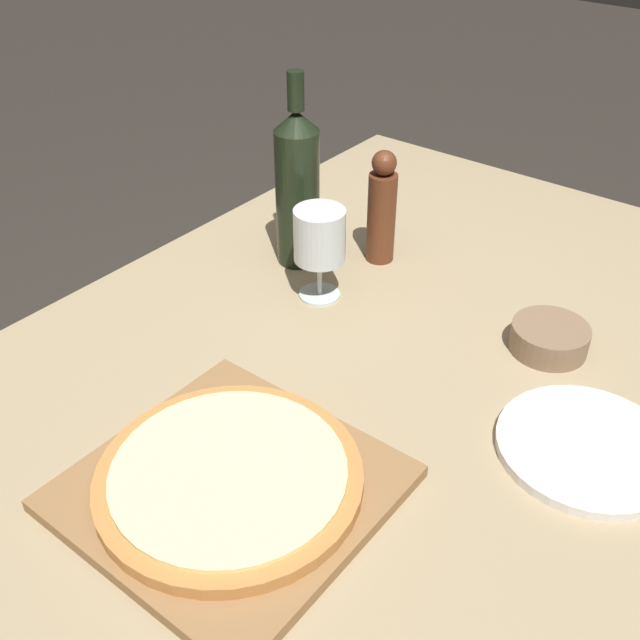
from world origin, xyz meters
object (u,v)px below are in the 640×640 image
pizza (229,476)px  wine_glass (320,238)px  wine_bottle (297,187)px  small_bowl (549,338)px  pepper_mill (382,210)px

pizza → wine_glass: (-0.18, 0.41, 0.08)m
wine_bottle → small_bowl: 0.49m
pepper_mill → wine_glass: 0.17m
pizza → wine_glass: bearing=114.2°
wine_glass → small_bowl: 0.39m
wine_glass → pepper_mill: bearing=86.6°
wine_bottle → pepper_mill: bearing=39.5°
pepper_mill → wine_glass: bearing=-93.4°
pizza → small_bowl: 0.54m
pepper_mill → wine_bottle: bearing=-140.5°
pizza → pepper_mill: pepper_mill is taller
wine_bottle → pepper_mill: size_ratio=1.64×
wine_bottle → pepper_mill: wine_bottle is taller
pizza → small_bowl: (0.18, 0.51, -0.01)m
pepper_mill → wine_glass: pepper_mill is taller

